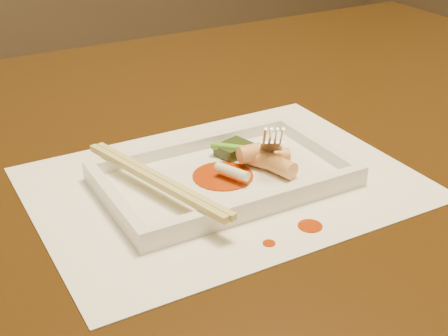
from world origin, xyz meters
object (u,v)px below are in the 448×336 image
table (221,204)px  chopstick_a (153,180)px  plate_base (224,180)px  placemat (224,183)px  fork (272,95)px

table → chopstick_a: (-0.14, -0.11, 0.13)m
table → plate_base: size_ratio=5.38×
placemat → fork: 0.11m
chopstick_a → fork: 0.16m
placemat → plate_base: bearing=-90.0°
plate_base → chopstick_a: size_ratio=1.24×
placemat → fork: bearing=14.4°
fork → plate_base: bearing=-165.6°
fork → table: bearing=97.1°
placemat → chopstick_a: size_ratio=1.90×
chopstick_a → fork: bearing=6.8°
chopstick_a → table: bearing=38.5°
chopstick_a → plate_base: bearing=0.0°
chopstick_a → fork: fork is taller
table → fork: bearing=-82.9°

